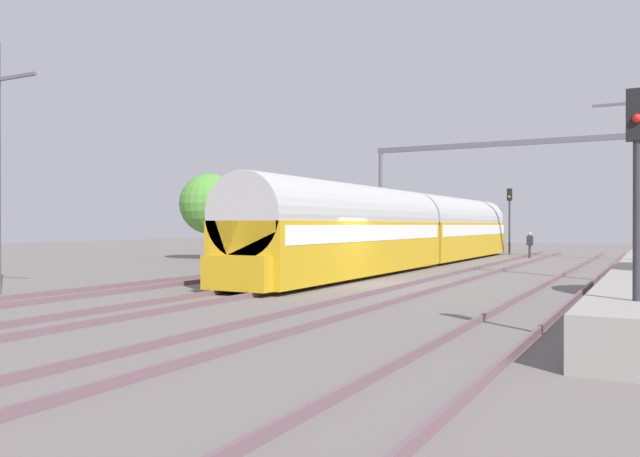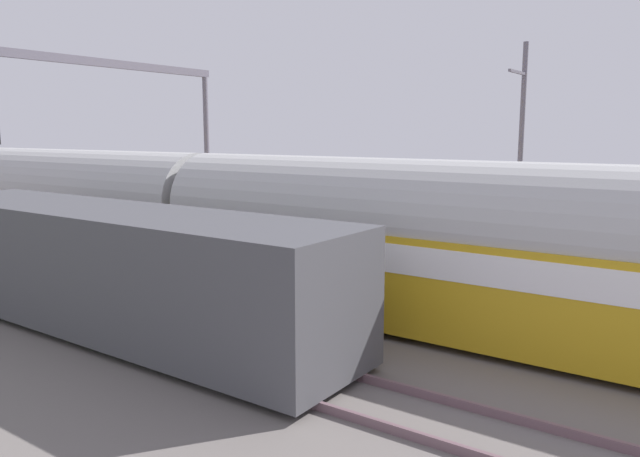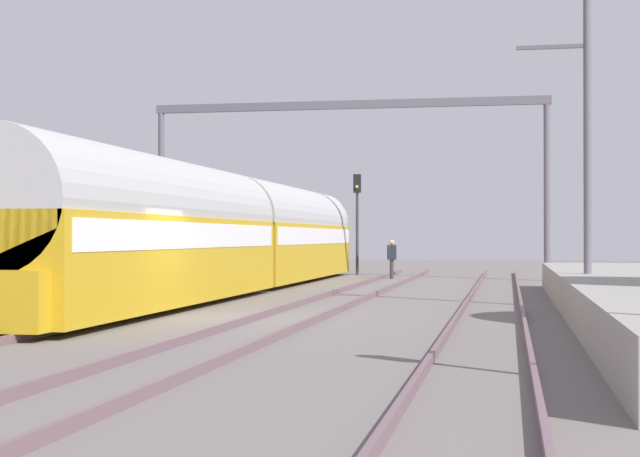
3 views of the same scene
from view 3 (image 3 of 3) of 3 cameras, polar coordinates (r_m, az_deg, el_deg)
The scene contains 10 objects.
ground at distance 23.14m, azimuth -6.96°, elevation -5.07°, with size 120.00×120.00×0.00m, color slate.
track_west at distance 23.89m, azimuth -12.01°, elevation -4.73°, with size 1.52×60.00×0.16m.
track_east at distance 22.57m, azimuth -1.61°, elevation -4.99°, with size 1.52×60.00×0.16m.
track_far_east at distance 22.06m, azimuth 9.66°, elevation -5.09°, with size 1.52×60.00×0.16m.
passenger_train at distance 33.97m, azimuth -5.00°, elevation -0.28°, with size 2.93×32.85×3.82m.
freight_car at distance 34.12m, azimuth -12.78°, elevation -1.11°, with size 2.80×13.00×2.70m.
person_crossing at distance 44.41m, azimuth 4.11°, elevation -1.55°, with size 0.41×0.25×1.73m.
railway_signal_far at distance 48.88m, azimuth 2.13°, elevation 1.04°, with size 0.36×0.30×4.92m.
catenary_gantry at distance 44.22m, azimuth 1.55°, elevation 4.85°, with size 17.59×0.28×7.86m.
catenary_pole_east_mid at distance 26.82m, azimuth 14.87°, elevation 4.44°, with size 1.90×0.20×8.00m.
Camera 3 is at (6.99, -21.98, 1.85)m, focal length 56.22 mm.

